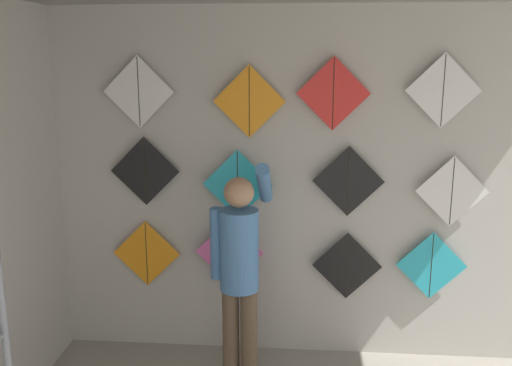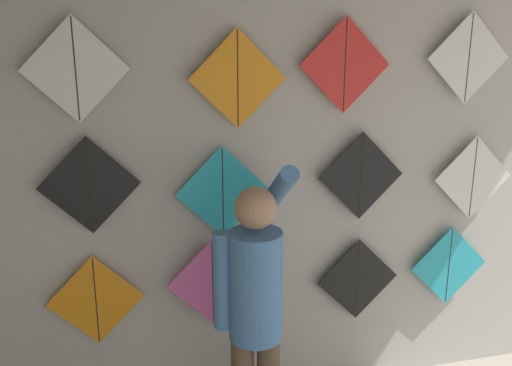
{
  "view_description": "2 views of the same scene",
  "coord_description": "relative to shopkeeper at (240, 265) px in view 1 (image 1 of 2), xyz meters",
  "views": [
    {
      "loc": [
        0.1,
        -0.35,
        2.47
      ],
      "look_at": [
        -0.25,
        3.73,
        1.51
      ],
      "focal_mm": 40.0,
      "sensor_mm": 36.0,
      "label": 1
    },
    {
      "loc": [
        -0.98,
        0.86,
        2.41
      ],
      "look_at": [
        -0.27,
        3.73,
        1.55
      ],
      "focal_mm": 40.0,
      "sensor_mm": 36.0,
      "label": 2
    }
  ],
  "objects": [
    {
      "name": "kite_11",
      "position": [
        1.45,
        0.5,
        1.21
      ],
      "size": [
        0.55,
        0.01,
        0.55
      ],
      "color": "white"
    },
    {
      "name": "kite_10",
      "position": [
        0.66,
        0.5,
        1.18
      ],
      "size": [
        0.55,
        0.01,
        0.55
      ],
      "color": "red"
    },
    {
      "name": "kite_7",
      "position": [
        1.58,
        0.5,
        0.45
      ],
      "size": [
        0.55,
        0.01,
        0.55
      ],
      "color": "white"
    },
    {
      "name": "kite_5",
      "position": [
        -0.07,
        0.5,
        0.47
      ],
      "size": [
        0.55,
        0.01,
        0.55
      ],
      "color": "#28B2C6"
    },
    {
      "name": "kite_0",
      "position": [
        -0.82,
        0.5,
        -0.13
      ],
      "size": [
        0.55,
        0.01,
        0.55
      ],
      "color": "orange"
    },
    {
      "name": "kite_8",
      "position": [
        -0.83,
        0.5,
        1.19
      ],
      "size": [
        0.55,
        0.01,
        0.55
      ],
      "color": "white"
    },
    {
      "name": "kite_3",
      "position": [
        1.46,
        0.5,
        -0.16
      ],
      "size": [
        0.55,
        0.01,
        0.55
      ],
      "color": "#28B2C6"
    },
    {
      "name": "back_panel",
      "position": [
        0.34,
        0.59,
        0.43
      ],
      "size": [
        4.55,
        0.06,
        2.8
      ],
      "primitive_type": "cube",
      "color": "#BCB7AD",
      "rests_on": "ground"
    },
    {
      "name": "kite_1",
      "position": [
        -0.14,
        0.5,
        -0.09
      ],
      "size": [
        0.55,
        0.01,
        0.55
      ],
      "color": "pink"
    },
    {
      "name": "kite_4",
      "position": [
        -0.8,
        0.5,
        0.56
      ],
      "size": [
        0.55,
        0.01,
        0.55
      ],
      "color": "black"
    },
    {
      "name": "shopkeeper",
      "position": [
        0.0,
        0.0,
        0.0
      ],
      "size": [
        0.43,
        0.56,
        1.72
      ],
      "rotation": [
        0.0,
        0.0,
        -0.22
      ],
      "color": "brown",
      "rests_on": "ground"
    },
    {
      "name": "kite_6",
      "position": [
        0.79,
        0.5,
        0.51
      ],
      "size": [
        0.55,
        0.01,
        0.55
      ],
      "color": "black"
    },
    {
      "name": "kite_9",
      "position": [
        0.03,
        0.5,
        1.12
      ],
      "size": [
        0.55,
        0.01,
        0.55
      ],
      "color": "orange"
    },
    {
      "name": "kite_2",
      "position": [
        0.81,
        0.5,
        -0.18
      ],
      "size": [
        0.55,
        0.01,
        0.55
      ],
      "color": "black"
    }
  ]
}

